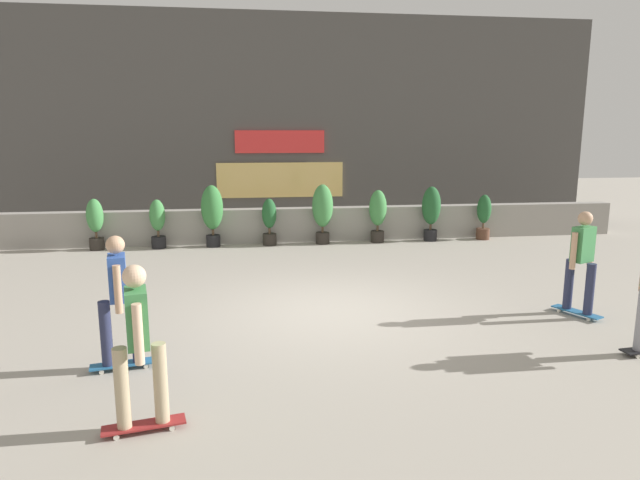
{
  "coord_description": "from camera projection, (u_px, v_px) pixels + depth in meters",
  "views": [
    {
      "loc": [
        -1.4,
        -8.67,
        2.92
      ],
      "look_at": [
        0.0,
        1.5,
        0.9
      ],
      "focal_mm": 31.1,
      "sensor_mm": 36.0,
      "label": 1
    }
  ],
  "objects": [
    {
      "name": "ground_plane",
      "position": [
        332.0,
        310.0,
        9.18
      ],
      "size": [
        48.0,
        48.0,
        0.0
      ],
      "primitive_type": "plane",
      "color": "#A8A093"
    },
    {
      "name": "planter_wall",
      "position": [
        297.0,
        225.0,
        14.93
      ],
      "size": [
        18.0,
        0.4,
        0.9
      ],
      "primitive_type": "cube",
      "color": "gray",
      "rests_on": "ground"
    },
    {
      "name": "building_backdrop",
      "position": [
        285.0,
        121.0,
        18.28
      ],
      "size": [
        20.0,
        2.08,
        6.5
      ],
      "color": "#4C4947",
      "rests_on": "ground"
    },
    {
      "name": "potted_plant_0",
      "position": [
        95.0,
        222.0,
        13.76
      ],
      "size": [
        0.41,
        0.41,
        1.29
      ],
      "color": "#2D2823",
      "rests_on": "ground"
    },
    {
      "name": "potted_plant_1",
      "position": [
        158.0,
        222.0,
        13.97
      ],
      "size": [
        0.39,
        0.39,
        1.24
      ],
      "color": "black",
      "rests_on": "ground"
    },
    {
      "name": "potted_plant_2",
      "position": [
        212.0,
        211.0,
        14.1
      ],
      "size": [
        0.55,
        0.55,
        1.58
      ],
      "color": "black",
      "rests_on": "ground"
    },
    {
      "name": "potted_plant_3",
      "position": [
        269.0,
        220.0,
        14.35
      ],
      "size": [
        0.38,
        0.38,
        1.22
      ],
      "color": "#2D2823",
      "rests_on": "ground"
    },
    {
      "name": "potted_plant_4",
      "position": [
        323.0,
        209.0,
        14.48
      ],
      "size": [
        0.55,
        0.55,
        1.57
      ],
      "color": "#2D2823",
      "rests_on": "ground"
    },
    {
      "name": "potted_plant_5",
      "position": [
        378.0,
        213.0,
        14.71
      ],
      "size": [
        0.46,
        0.46,
        1.4
      ],
      "color": "#2D2823",
      "rests_on": "ground"
    },
    {
      "name": "potted_plant_6",
      "position": [
        431.0,
        210.0,
        14.89
      ],
      "size": [
        0.5,
        0.5,
        1.47
      ],
      "color": "black",
      "rests_on": "ground"
    },
    {
      "name": "potted_plant_7",
      "position": [
        484.0,
        215.0,
        15.13
      ],
      "size": [
        0.38,
        0.38,
        1.23
      ],
      "color": "brown",
      "rests_on": "ground"
    },
    {
      "name": "skater_by_wall_right",
      "position": [
        139.0,
        341.0,
        5.31
      ],
      "size": [
        0.82,
        0.55,
        1.7
      ],
      "color": "maroon",
      "rests_on": "ground"
    },
    {
      "name": "skater_mid_plaza",
      "position": [
        119.0,
        296.0,
        6.75
      ],
      "size": [
        0.82,
        0.55,
        1.7
      ],
      "color": "#266699",
      "rests_on": "ground"
    },
    {
      "name": "skater_foreground",
      "position": [
        582.0,
        259.0,
        8.75
      ],
      "size": [
        0.52,
        0.81,
        1.7
      ],
      "color": "#266699",
      "rests_on": "ground"
    }
  ]
}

